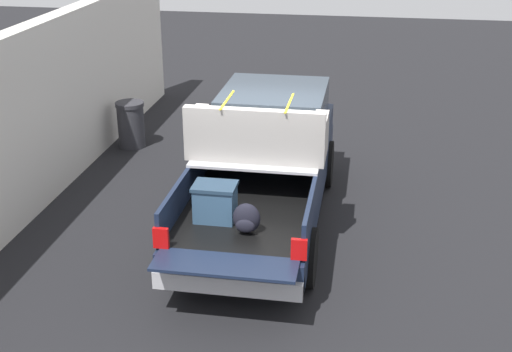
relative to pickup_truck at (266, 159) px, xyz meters
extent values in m
plane|color=black|center=(-0.39, 0.00, -0.99)|extent=(40.00, 40.00, 0.00)
cube|color=#162138|center=(-0.39, 0.00, -0.37)|extent=(5.50, 1.92, 0.44)
cube|color=black|center=(-1.59, 0.00, -0.12)|extent=(2.80, 1.80, 0.04)
cube|color=#162138|center=(-1.59, 0.93, 0.11)|extent=(2.80, 0.06, 0.50)
cube|color=#162138|center=(-1.59, -0.93, 0.11)|extent=(2.80, 0.06, 0.50)
cube|color=#162138|center=(-0.22, 0.00, 0.11)|extent=(0.06, 1.80, 0.50)
cube|color=#162138|center=(-3.27, 0.00, -0.12)|extent=(0.55, 1.80, 0.04)
cube|color=#B2B2B7|center=(-0.82, 0.00, 0.38)|extent=(1.25, 1.92, 0.04)
cube|color=#162138|center=(0.96, 0.00, 0.11)|extent=(2.30, 1.92, 0.50)
cube|color=#2D3842|center=(0.86, 0.00, 0.65)|extent=(1.94, 1.76, 0.59)
cube|color=#162138|center=(2.31, 0.00, 0.05)|extent=(0.40, 1.82, 0.38)
cube|color=#B2B2B7|center=(-3.11, 0.00, -0.47)|extent=(0.24, 1.92, 0.24)
cube|color=red|center=(-3.01, 0.88, 0.04)|extent=(0.06, 0.20, 0.28)
cube|color=red|center=(-3.01, -0.88, 0.04)|extent=(0.06, 0.20, 0.28)
cylinder|color=black|center=(1.36, 0.88, -0.57)|extent=(0.85, 0.30, 0.85)
cylinder|color=black|center=(1.36, -0.88, -0.57)|extent=(0.85, 0.30, 0.85)
cylinder|color=black|center=(-2.14, 0.88, -0.57)|extent=(0.85, 0.30, 0.85)
cylinder|color=black|center=(-2.14, -0.88, -0.57)|extent=(0.85, 0.30, 0.85)
cube|color=#335170|center=(-2.11, 0.37, 0.13)|extent=(0.40, 0.55, 0.48)
cube|color=#23394E|center=(-2.11, 0.37, 0.40)|extent=(0.44, 0.59, 0.05)
ellipsoid|color=black|center=(-2.41, -0.12, 0.11)|extent=(0.20, 0.37, 0.42)
ellipsoid|color=black|center=(-2.52, -0.12, 0.04)|extent=(0.09, 0.26, 0.18)
cube|color=#9E9993|center=(-0.82, 0.00, 0.61)|extent=(0.88, 2.07, 0.42)
cube|color=#9E9993|center=(-1.17, 0.00, 1.02)|extent=(0.16, 2.07, 0.40)
cube|color=#9E9993|center=(-0.77, 0.93, 0.93)|extent=(0.64, 0.20, 0.22)
cube|color=#9E9993|center=(-0.77, -0.94, 0.93)|extent=(0.64, 0.20, 0.22)
cube|color=yellow|center=(-0.82, 0.46, 1.23)|extent=(0.98, 0.03, 0.02)
cube|color=yellow|center=(-0.82, -0.47, 1.23)|extent=(0.98, 0.03, 0.02)
cube|color=silver|center=(0.76, 3.98, 0.53)|extent=(11.87, 0.36, 3.05)
cylinder|color=#2D2D33|center=(2.73, 3.32, -0.54)|extent=(0.56, 0.56, 0.90)
cylinder|color=#2D2D33|center=(2.73, 3.32, -0.05)|extent=(0.60, 0.60, 0.08)
camera|label=1|loc=(-10.32, -1.59, 4.13)|focal=47.78mm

